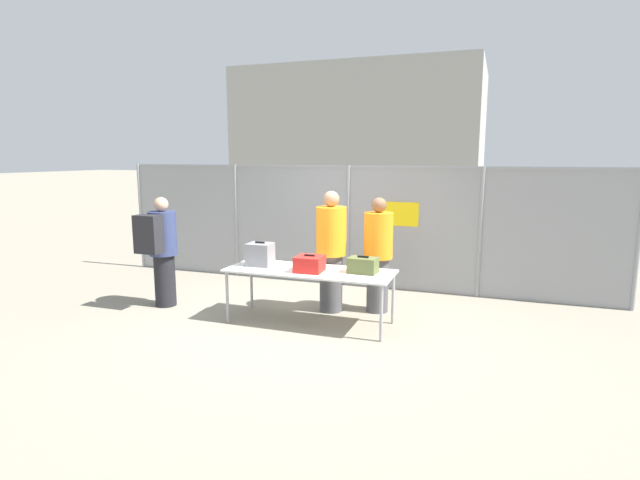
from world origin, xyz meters
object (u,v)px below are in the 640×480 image
at_px(suitcase_grey, 260,254).
at_px(suitcase_red, 310,264).
at_px(security_worker_near, 331,250).
at_px(traveler_hooded, 161,247).
at_px(suitcase_olive, 363,265).
at_px(inspection_table, 310,273).
at_px(utility_trailer, 475,245).
at_px(security_worker_far, 378,253).

bearing_deg(suitcase_grey, suitcase_red, -8.06).
bearing_deg(security_worker_near, traveler_hooded, 33.09).
bearing_deg(suitcase_olive, suitcase_red, -166.81).
height_order(inspection_table, suitcase_grey, suitcase_grey).
xyz_separation_m(suitcase_grey, traveler_hooded, (-1.61, -0.06, 0.01)).
height_order(suitcase_grey, utility_trailer, suitcase_grey).
bearing_deg(suitcase_red, traveler_hooded, 178.78).
xyz_separation_m(traveler_hooded, utility_trailer, (4.28, 4.82, -0.52)).
distance_m(suitcase_grey, suitcase_olive, 1.46).
bearing_deg(suitcase_red, security_worker_far, 52.38).
height_order(security_worker_near, security_worker_far, security_worker_near).
height_order(inspection_table, utility_trailer, inspection_table).
height_order(security_worker_near, utility_trailer, security_worker_near).
relative_size(suitcase_olive, security_worker_far, 0.23).
relative_size(inspection_table, utility_trailer, 0.67).
relative_size(security_worker_near, security_worker_far, 1.05).
xyz_separation_m(suitcase_olive, security_worker_near, (-0.62, 0.55, 0.07)).
bearing_deg(traveler_hooded, inspection_table, 10.98).
height_order(suitcase_olive, security_worker_far, security_worker_far).
distance_m(inspection_table, traveler_hooded, 2.37).
xyz_separation_m(inspection_table, traveler_hooded, (-2.36, -0.04, 0.21)).
xyz_separation_m(inspection_table, suitcase_grey, (-0.75, 0.02, 0.20)).
height_order(suitcase_red, traveler_hooded, traveler_hooded).
bearing_deg(suitcase_olive, security_worker_far, 88.22).
relative_size(security_worker_far, utility_trailer, 0.49).
height_order(traveler_hooded, utility_trailer, traveler_hooded).
bearing_deg(traveler_hooded, suitcase_grey, 12.16).
height_order(suitcase_grey, security_worker_near, security_worker_near).
xyz_separation_m(inspection_table, suitcase_olive, (0.72, 0.07, 0.15)).
bearing_deg(utility_trailer, security_worker_far, -106.69).
distance_m(suitcase_grey, traveler_hooded, 1.61).
bearing_deg(security_worker_far, suitcase_red, 59.03).
bearing_deg(utility_trailer, suitcase_grey, -119.31).
xyz_separation_m(inspection_table, utility_trailer, (1.92, 4.78, -0.30)).
bearing_deg(security_worker_far, suitcase_grey, 35.18).
height_order(suitcase_grey, security_worker_far, security_worker_far).
bearing_deg(security_worker_far, suitcase_olive, 94.86).
bearing_deg(suitcase_grey, security_worker_near, 35.48).
height_order(suitcase_red, security_worker_near, security_worker_near).
relative_size(inspection_table, suitcase_olive, 5.92).
bearing_deg(inspection_table, security_worker_far, 48.25).
bearing_deg(suitcase_red, suitcase_grey, 171.94).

